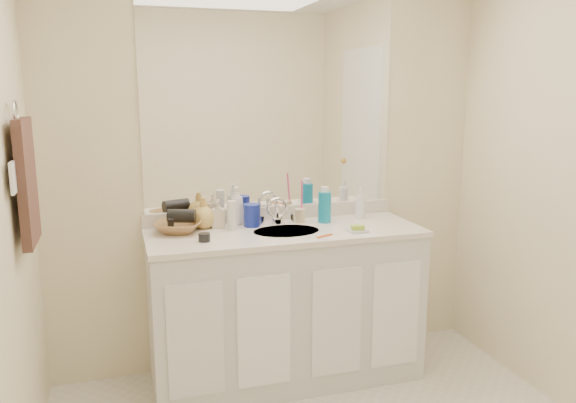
{
  "coord_description": "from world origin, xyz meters",
  "views": [
    {
      "loc": [
        -0.88,
        -1.86,
        1.65
      ],
      "look_at": [
        0.0,
        0.97,
        1.05
      ],
      "focal_mm": 35.0,
      "sensor_mm": 36.0,
      "label": 1
    }
  ],
  "objects": [
    {
      "name": "faucet",
      "position": [
        0.0,
        1.18,
        0.94
      ],
      "size": [
        0.02,
        0.02,
        0.11
      ],
      "primitive_type": "cylinder",
      "color": "silver",
      "rests_on": "countertop"
    },
    {
      "name": "toothbrush",
      "position": [
        0.14,
        1.16,
        1.03
      ],
      "size": [
        0.02,
        0.04,
        0.21
      ],
      "primitive_type": "cylinder",
      "rotation": [
        0.14,
        0.0,
        -0.25
      ],
      "color": "#F13F87",
      "rests_on": "tan_cup"
    },
    {
      "name": "vanity_cabinet",
      "position": [
        0.0,
        1.02,
        0.42
      ],
      "size": [
        1.5,
        0.55,
        0.85
      ],
      "primitive_type": "cube",
      "color": "silver",
      "rests_on": "floor"
    },
    {
      "name": "clear_pump_bottle",
      "position": [
        0.51,
        1.16,
        0.95
      ],
      "size": [
        0.07,
        0.07,
        0.15
      ],
      "primitive_type": "cylinder",
      "rotation": [
        0.0,
        0.0,
        0.3
      ],
      "color": "white",
      "rests_on": "countertop"
    },
    {
      "name": "blue_mug",
      "position": [
        -0.16,
        1.16,
        0.94
      ],
      "size": [
        0.1,
        0.1,
        0.13
      ],
      "primitive_type": "cylinder",
      "rotation": [
        0.0,
        0.0,
        0.09
      ],
      "color": "#16269C",
      "rests_on": "countertop"
    },
    {
      "name": "backsplash",
      "position": [
        0.0,
        1.29,
        0.92
      ],
      "size": [
        1.52,
        0.03,
        0.08
      ],
      "primitive_type": "cube",
      "color": "silver",
      "rests_on": "countertop"
    },
    {
      "name": "extra_white_bottle",
      "position": [
        -0.28,
        1.11,
        0.96
      ],
      "size": [
        0.05,
        0.05,
        0.16
      ],
      "primitive_type": "cylinder",
      "rotation": [
        0.0,
        0.0,
        -0.04
      ],
      "color": "silver",
      "rests_on": "countertop"
    },
    {
      "name": "orange_comb",
      "position": [
        0.16,
        0.83,
        0.88
      ],
      "size": [
        0.11,
        0.06,
        0.0
      ],
      "primitive_type": "cube",
      "rotation": [
        0.0,
        0.0,
        0.42
      ],
      "color": "#D95116",
      "rests_on": "countertop"
    },
    {
      "name": "soap_bottle_white",
      "position": [
        -0.23,
        1.24,
        0.99
      ],
      "size": [
        0.11,
        0.11,
        0.22
      ],
      "primitive_type": "imported",
      "rotation": [
        0.0,
        0.0,
        -0.33
      ],
      "color": "white",
      "rests_on": "countertop"
    },
    {
      "name": "wicker_basket",
      "position": [
        -0.57,
        1.15,
        0.91
      ],
      "size": [
        0.32,
        0.32,
        0.06
      ],
      "primitive_type": "imported",
      "rotation": [
        0.0,
        0.0,
        -0.34
      ],
      "color": "olive",
      "rests_on": "countertop"
    },
    {
      "name": "towel_ring",
      "position": [
        -1.27,
        0.77,
        1.55
      ],
      "size": [
        0.01,
        0.11,
        0.11
      ],
      "primitive_type": "torus",
      "rotation": [
        0.0,
        1.57,
        0.0
      ],
      "color": "silver",
      "rests_on": "wall_left"
    },
    {
      "name": "soap_bottle_cream",
      "position": [
        -0.34,
        1.2,
        0.96
      ],
      "size": [
        0.09,
        0.09,
        0.16
      ],
      "primitive_type": "imported",
      "rotation": [
        0.0,
        0.0,
        -0.24
      ],
      "color": "beige",
      "rests_on": "countertop"
    },
    {
      "name": "sink_basin",
      "position": [
        0.0,
        1.0,
        0.87
      ],
      "size": [
        0.37,
        0.37,
        0.02
      ],
      "primitive_type": "cylinder",
      "color": "beige",
      "rests_on": "countertop"
    },
    {
      "name": "hair_dryer",
      "position": [
        -0.55,
        1.15,
        0.97
      ],
      "size": [
        0.16,
        0.12,
        0.07
      ],
      "primitive_type": "cylinder",
      "rotation": [
        0.0,
        1.57,
        -0.32
      ],
      "color": "black",
      "rests_on": "wicker_basket"
    },
    {
      "name": "green_soap",
      "position": [
        0.36,
        0.87,
        0.9
      ],
      "size": [
        0.08,
        0.06,
        0.02
      ],
      "primitive_type": "cube",
      "rotation": [
        0.0,
        0.0,
        -0.17
      ],
      "color": "#96BE2E",
      "rests_on": "soap_dish"
    },
    {
      "name": "wall_back",
      "position": [
        0.0,
        1.3,
        1.2
      ],
      "size": [
        2.6,
        0.02,
        2.4
      ],
      "primitive_type": "cube",
      "color": "#F7E9C1",
      "rests_on": "floor"
    },
    {
      "name": "countertop",
      "position": [
        0.0,
        1.02,
        0.86
      ],
      "size": [
        1.52,
        0.57,
        0.03
      ],
      "primitive_type": "cube",
      "color": "white",
      "rests_on": "vanity_cabinet"
    },
    {
      "name": "tan_cup",
      "position": [
        0.13,
        1.16,
        0.92
      ],
      "size": [
        0.08,
        0.08,
        0.08
      ],
      "primitive_type": "cylinder",
      "rotation": [
        0.0,
        0.0,
        0.34
      ],
      "color": "beige",
      "rests_on": "countertop"
    },
    {
      "name": "soap_dish",
      "position": [
        0.36,
        0.87,
        0.89
      ],
      "size": [
        0.11,
        0.09,
        0.01
      ],
      "primitive_type": "cube",
      "rotation": [
        0.0,
        0.0,
        0.03
      ],
      "color": "silver",
      "rests_on": "countertop"
    },
    {
      "name": "mouthwash_bottle",
      "position": [
        0.27,
        1.13,
        0.97
      ],
      "size": [
        0.1,
        0.1,
        0.18
      ],
      "primitive_type": "cylinder",
      "rotation": [
        0.0,
        0.0,
        0.36
      ],
      "color": "#0E81AE",
      "rests_on": "countertop"
    },
    {
      "name": "mirror",
      "position": [
        0.0,
        1.29,
        1.56
      ],
      "size": [
        1.48,
        0.01,
        1.2
      ],
      "primitive_type": "cube",
      "color": "white",
      "rests_on": "wall_back"
    },
    {
      "name": "dark_jar",
      "position": [
        -0.47,
        0.92,
        0.9
      ],
      "size": [
        0.08,
        0.08,
        0.04
      ],
      "primitive_type": "cylinder",
      "rotation": [
        0.0,
        0.0,
        -0.32
      ],
      "color": "black",
      "rests_on": "countertop"
    },
    {
      "name": "soap_bottle_yellow",
      "position": [
        -0.42,
        1.21,
        0.97
      ],
      "size": [
        0.18,
        0.18,
        0.17
      ],
      "primitive_type": "imported",
      "rotation": [
        0.0,
        0.0,
        0.4
      ],
      "color": "tan",
      "rests_on": "countertop"
    },
    {
      "name": "hand_towel",
      "position": [
        -1.25,
        0.77,
        1.25
      ],
      "size": [
        0.04,
        0.32,
        0.55
      ],
      "primitive_type": "cube",
      "color": "#301E19",
      "rests_on": "towel_ring"
    },
    {
      "name": "switch_plate",
      "position": [
        -1.27,
        0.57,
        1.3
      ],
      "size": [
        0.01,
        0.08,
        0.13
      ],
      "primitive_type": "cube",
      "color": "white",
      "rests_on": "wall_left"
    }
  ]
}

